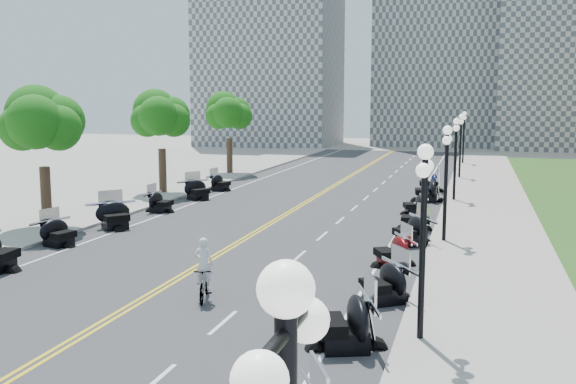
# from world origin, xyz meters

# --- Properties ---
(ground) EXTENTS (160.00, 160.00, 0.00)m
(ground) POSITION_xyz_m (0.00, 0.00, 0.00)
(ground) COLOR gray
(road) EXTENTS (16.00, 90.00, 0.01)m
(road) POSITION_xyz_m (0.00, 10.00, 0.00)
(road) COLOR #333335
(road) RESTS_ON ground
(centerline_yellow_a) EXTENTS (0.12, 90.00, 0.00)m
(centerline_yellow_a) POSITION_xyz_m (-0.12, 10.00, 0.01)
(centerline_yellow_a) COLOR yellow
(centerline_yellow_a) RESTS_ON road
(centerline_yellow_b) EXTENTS (0.12, 90.00, 0.00)m
(centerline_yellow_b) POSITION_xyz_m (0.12, 10.00, 0.01)
(centerline_yellow_b) COLOR yellow
(centerline_yellow_b) RESTS_ON road
(edge_line_north) EXTENTS (0.12, 90.00, 0.00)m
(edge_line_north) POSITION_xyz_m (6.40, 10.00, 0.01)
(edge_line_north) COLOR white
(edge_line_north) RESTS_ON road
(edge_line_south) EXTENTS (0.12, 90.00, 0.00)m
(edge_line_south) POSITION_xyz_m (-6.40, 10.00, 0.01)
(edge_line_south) COLOR white
(edge_line_south) RESTS_ON road
(lane_dash_3) EXTENTS (0.12, 2.00, 0.00)m
(lane_dash_3) POSITION_xyz_m (3.20, -12.00, 0.01)
(lane_dash_3) COLOR white
(lane_dash_3) RESTS_ON road
(lane_dash_4) EXTENTS (0.12, 2.00, 0.00)m
(lane_dash_4) POSITION_xyz_m (3.20, -8.00, 0.01)
(lane_dash_4) COLOR white
(lane_dash_4) RESTS_ON road
(lane_dash_5) EXTENTS (0.12, 2.00, 0.00)m
(lane_dash_5) POSITION_xyz_m (3.20, -4.00, 0.01)
(lane_dash_5) COLOR white
(lane_dash_5) RESTS_ON road
(lane_dash_6) EXTENTS (0.12, 2.00, 0.00)m
(lane_dash_6) POSITION_xyz_m (3.20, 0.00, 0.01)
(lane_dash_6) COLOR white
(lane_dash_6) RESTS_ON road
(lane_dash_7) EXTENTS (0.12, 2.00, 0.00)m
(lane_dash_7) POSITION_xyz_m (3.20, 4.00, 0.01)
(lane_dash_7) COLOR white
(lane_dash_7) RESTS_ON road
(lane_dash_8) EXTENTS (0.12, 2.00, 0.00)m
(lane_dash_8) POSITION_xyz_m (3.20, 8.00, 0.01)
(lane_dash_8) COLOR white
(lane_dash_8) RESTS_ON road
(lane_dash_9) EXTENTS (0.12, 2.00, 0.00)m
(lane_dash_9) POSITION_xyz_m (3.20, 12.00, 0.01)
(lane_dash_9) COLOR white
(lane_dash_9) RESTS_ON road
(lane_dash_10) EXTENTS (0.12, 2.00, 0.00)m
(lane_dash_10) POSITION_xyz_m (3.20, 16.00, 0.01)
(lane_dash_10) COLOR white
(lane_dash_10) RESTS_ON road
(lane_dash_11) EXTENTS (0.12, 2.00, 0.00)m
(lane_dash_11) POSITION_xyz_m (3.20, 20.00, 0.01)
(lane_dash_11) COLOR white
(lane_dash_11) RESTS_ON road
(lane_dash_12) EXTENTS (0.12, 2.00, 0.00)m
(lane_dash_12) POSITION_xyz_m (3.20, 24.00, 0.01)
(lane_dash_12) COLOR white
(lane_dash_12) RESTS_ON road
(lane_dash_13) EXTENTS (0.12, 2.00, 0.00)m
(lane_dash_13) POSITION_xyz_m (3.20, 28.00, 0.01)
(lane_dash_13) COLOR white
(lane_dash_13) RESTS_ON road
(lane_dash_14) EXTENTS (0.12, 2.00, 0.00)m
(lane_dash_14) POSITION_xyz_m (3.20, 32.00, 0.01)
(lane_dash_14) COLOR white
(lane_dash_14) RESTS_ON road
(lane_dash_15) EXTENTS (0.12, 2.00, 0.00)m
(lane_dash_15) POSITION_xyz_m (3.20, 36.00, 0.01)
(lane_dash_15) COLOR white
(lane_dash_15) RESTS_ON road
(lane_dash_16) EXTENTS (0.12, 2.00, 0.00)m
(lane_dash_16) POSITION_xyz_m (3.20, 40.00, 0.01)
(lane_dash_16) COLOR white
(lane_dash_16) RESTS_ON road
(lane_dash_17) EXTENTS (0.12, 2.00, 0.00)m
(lane_dash_17) POSITION_xyz_m (3.20, 44.00, 0.01)
(lane_dash_17) COLOR white
(lane_dash_17) RESTS_ON road
(lane_dash_18) EXTENTS (0.12, 2.00, 0.00)m
(lane_dash_18) POSITION_xyz_m (3.20, 48.00, 0.01)
(lane_dash_18) COLOR white
(lane_dash_18) RESTS_ON road
(lane_dash_19) EXTENTS (0.12, 2.00, 0.00)m
(lane_dash_19) POSITION_xyz_m (3.20, 52.00, 0.01)
(lane_dash_19) COLOR white
(lane_dash_19) RESTS_ON road
(sidewalk_north) EXTENTS (5.00, 90.00, 0.15)m
(sidewalk_north) POSITION_xyz_m (10.50, 10.00, 0.07)
(sidewalk_north) COLOR #9E9991
(sidewalk_north) RESTS_ON ground
(sidewalk_south) EXTENTS (5.00, 90.00, 0.15)m
(sidewalk_south) POSITION_xyz_m (-10.50, 10.00, 0.07)
(sidewalk_south) COLOR #9E9991
(sidewalk_south) RESTS_ON ground
(distant_block_a) EXTENTS (18.00, 14.00, 26.00)m
(distant_block_a) POSITION_xyz_m (-18.00, 62.00, 13.00)
(distant_block_a) COLOR gray
(distant_block_a) RESTS_ON ground
(distant_block_b) EXTENTS (16.00, 12.00, 30.00)m
(distant_block_b) POSITION_xyz_m (4.00, 68.00, 15.00)
(distant_block_b) COLOR gray
(distant_block_b) RESTS_ON ground
(street_lamp_1) EXTENTS (0.50, 1.20, 4.90)m
(street_lamp_1) POSITION_xyz_m (8.60, -8.00, 2.60)
(street_lamp_1) COLOR black
(street_lamp_1) RESTS_ON sidewalk_north
(street_lamp_2) EXTENTS (0.50, 1.20, 4.90)m
(street_lamp_2) POSITION_xyz_m (8.60, 4.00, 2.60)
(street_lamp_2) COLOR black
(street_lamp_2) RESTS_ON sidewalk_north
(street_lamp_3) EXTENTS (0.50, 1.20, 4.90)m
(street_lamp_3) POSITION_xyz_m (8.60, 16.00, 2.60)
(street_lamp_3) COLOR black
(street_lamp_3) RESTS_ON sidewalk_north
(street_lamp_4) EXTENTS (0.50, 1.20, 4.90)m
(street_lamp_4) POSITION_xyz_m (8.60, 28.00, 2.60)
(street_lamp_4) COLOR black
(street_lamp_4) RESTS_ON sidewalk_north
(street_lamp_5) EXTENTS (0.50, 1.20, 4.90)m
(street_lamp_5) POSITION_xyz_m (8.60, 40.00, 2.60)
(street_lamp_5) COLOR black
(street_lamp_5) RESTS_ON sidewalk_north
(tree_2) EXTENTS (4.80, 4.80, 9.20)m
(tree_2) POSITION_xyz_m (-10.00, 2.00, 4.75)
(tree_2) COLOR #235619
(tree_2) RESTS_ON sidewalk_south
(tree_3) EXTENTS (4.80, 4.80, 9.20)m
(tree_3) POSITION_xyz_m (-10.00, 14.00, 4.75)
(tree_3) COLOR #235619
(tree_3) RESTS_ON sidewalk_south
(tree_4) EXTENTS (4.80, 4.80, 9.20)m
(tree_4) POSITION_xyz_m (-10.00, 26.00, 4.75)
(tree_4) COLOR #235619
(tree_4) RESTS_ON sidewalk_south
(motorcycle_n_3) EXTENTS (2.86, 2.86, 1.55)m
(motorcycle_n_3) POSITION_xyz_m (6.82, -8.89, 0.77)
(motorcycle_n_3) COLOR black
(motorcycle_n_3) RESTS_ON road
(motorcycle_n_4) EXTENTS (2.73, 2.73, 1.37)m
(motorcycle_n_4) POSITION_xyz_m (7.25, -4.90, 0.68)
(motorcycle_n_4) COLOR black
(motorcycle_n_4) RESTS_ON road
(motorcycle_n_5) EXTENTS (2.52, 2.52, 1.30)m
(motorcycle_n_5) POSITION_xyz_m (6.96, -0.53, 0.65)
(motorcycle_n_5) COLOR #590A0C
(motorcycle_n_5) RESTS_ON road
(motorcycle_n_6) EXTENTS (2.82, 2.82, 1.42)m
(motorcycle_n_6) POSITION_xyz_m (7.27, 3.26, 0.71)
(motorcycle_n_6) COLOR black
(motorcycle_n_6) RESTS_ON road
(motorcycle_n_7) EXTENTS (1.91, 1.91, 1.28)m
(motorcycle_n_7) POSITION_xyz_m (7.05, 6.68, 0.64)
(motorcycle_n_7) COLOR black
(motorcycle_n_7) RESTS_ON road
(motorcycle_n_8) EXTENTS (2.22, 2.22, 1.25)m
(motorcycle_n_8) POSITION_xyz_m (6.72, 10.81, 0.62)
(motorcycle_n_8) COLOR black
(motorcycle_n_8) RESTS_ON road
(motorcycle_n_9) EXTENTS (2.51, 2.51, 1.56)m
(motorcycle_n_9) POSITION_xyz_m (7.02, 15.58, 0.78)
(motorcycle_n_9) COLOR black
(motorcycle_n_9) RESTS_ON road
(motorcycle_n_10) EXTENTS (2.30, 2.30, 1.43)m
(motorcycle_n_10) POSITION_xyz_m (6.85, 20.05, 0.72)
(motorcycle_n_10) COLOR black
(motorcycle_n_10) RESTS_ON road
(motorcycle_s_5) EXTENTS (2.23, 2.23, 1.29)m
(motorcycle_s_5) POSITION_xyz_m (-7.10, -1.11, 0.65)
(motorcycle_s_5) COLOR black
(motorcycle_s_5) RESTS_ON road
(motorcycle_s_6) EXTENTS (2.98, 2.98, 1.47)m
(motorcycle_s_6) POSITION_xyz_m (-6.79, 2.81, 0.74)
(motorcycle_s_6) COLOR black
(motorcycle_s_6) RESTS_ON road
(motorcycle_s_7) EXTENTS (1.85, 1.85, 1.28)m
(motorcycle_s_7) POSITION_xyz_m (-6.87, 7.63, 0.64)
(motorcycle_s_7) COLOR black
(motorcycle_s_7) RESTS_ON road
(motorcycle_s_8) EXTENTS (2.76, 2.76, 1.39)m
(motorcycle_s_8) POSITION_xyz_m (-6.77, 12.39, 0.70)
(motorcycle_s_8) COLOR black
(motorcycle_s_8) RESTS_ON road
(motorcycle_s_9) EXTENTS (2.08, 2.08, 1.25)m
(motorcycle_s_9) POSITION_xyz_m (-6.94, 16.50, 0.63)
(motorcycle_s_9) COLOR black
(motorcycle_s_9) RESTS_ON road
(bicycle) EXTENTS (0.99, 1.89, 1.09)m
(bicycle) POSITION_xyz_m (1.88, -6.28, 0.55)
(bicycle) COLOR #A51414
(bicycle) RESTS_ON road
(cyclist_rider) EXTENTS (0.60, 0.39, 1.64)m
(cyclist_rider) POSITION_xyz_m (1.88, -6.28, 1.91)
(cyclist_rider) COLOR white
(cyclist_rider) RESTS_ON bicycle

